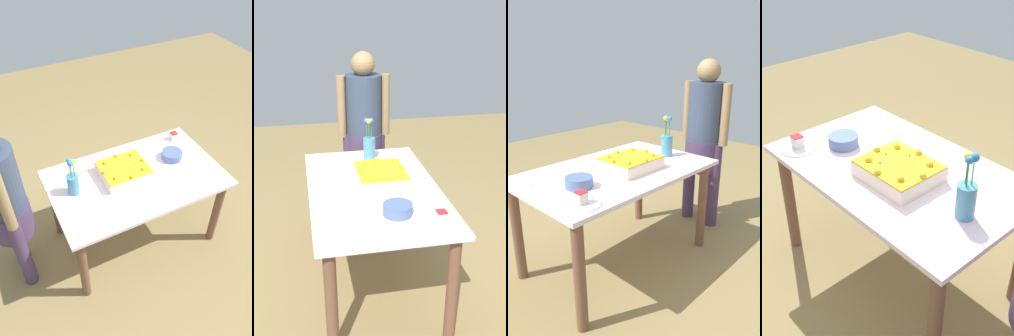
# 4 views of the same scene
# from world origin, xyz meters

# --- Properties ---
(ground_plane) EXTENTS (8.00, 8.00, 0.00)m
(ground_plane) POSITION_xyz_m (0.00, 0.00, 0.00)
(ground_plane) COLOR olive
(dining_table) EXTENTS (1.39, 0.84, 0.75)m
(dining_table) POSITION_xyz_m (0.00, 0.00, 0.63)
(dining_table) COLOR white
(dining_table) RESTS_ON ground_plane
(sheet_cake) EXTENTS (0.38, 0.32, 0.11)m
(sheet_cake) POSITION_xyz_m (-0.08, 0.07, 0.80)
(sheet_cake) COLOR #FAE2C5
(sheet_cake) RESTS_ON dining_table
(serving_plate_with_slice) EXTENTS (0.22, 0.22, 0.08)m
(serving_plate_with_slice) POSITION_xyz_m (0.53, 0.28, 0.77)
(serving_plate_with_slice) COLOR white
(serving_plate_with_slice) RESTS_ON dining_table
(cake_knife) EXTENTS (0.17, 0.15, 0.00)m
(cake_knife) POSITION_xyz_m (0.53, -0.22, 0.75)
(cake_knife) COLOR silver
(cake_knife) RESTS_ON dining_table
(flower_vase) EXTENTS (0.09, 0.09, 0.33)m
(flower_vase) POSITION_xyz_m (-0.50, 0.06, 0.86)
(flower_vase) COLOR teal
(flower_vase) RESTS_ON dining_table
(fruit_bowl) EXTENTS (0.17, 0.17, 0.07)m
(fruit_bowl) POSITION_xyz_m (0.38, 0.07, 0.78)
(fruit_bowl) COLOR #4F6797
(fruit_bowl) RESTS_ON dining_table
(person_standing) EXTENTS (0.31, 0.45, 1.49)m
(person_standing) POSITION_xyz_m (-0.99, 0.10, 0.85)
(person_standing) COLOR #48355A
(person_standing) RESTS_ON ground_plane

